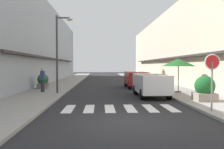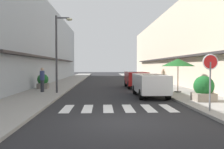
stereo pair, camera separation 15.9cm
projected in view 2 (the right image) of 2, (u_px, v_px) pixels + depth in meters
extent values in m
plane|color=#232326|center=(109.00, 84.00, 27.79)|extent=(104.73, 104.73, 0.00)
cube|color=gray|center=(64.00, 83.00, 27.59)|extent=(3.15, 66.65, 0.12)
cube|color=gray|center=(152.00, 83.00, 27.98)|extent=(3.15, 66.65, 0.12)
cube|color=#939EA8|center=(31.00, 45.00, 28.65)|extent=(5.00, 44.84, 8.96)
cube|color=#332D2D|center=(55.00, 59.00, 28.82)|extent=(0.50, 31.39, 0.16)
cube|color=#C6B299|center=(184.00, 48.00, 29.38)|extent=(5.00, 44.84, 8.24)
cube|color=#332D2D|center=(161.00, 59.00, 29.32)|extent=(0.50, 31.39, 0.16)
cube|color=silver|center=(67.00, 109.00, 11.46)|extent=(0.45, 2.20, 0.01)
cube|color=silver|center=(88.00, 109.00, 11.50)|extent=(0.45, 2.20, 0.01)
cube|color=silver|center=(108.00, 108.00, 11.54)|extent=(0.45, 2.20, 0.01)
cube|color=silver|center=(128.00, 108.00, 11.58)|extent=(0.45, 2.20, 0.01)
cube|color=silver|center=(148.00, 108.00, 11.62)|extent=(0.45, 2.20, 0.01)
cube|color=silver|center=(168.00, 108.00, 11.65)|extent=(0.45, 2.20, 0.01)
cube|color=silver|center=(150.00, 83.00, 15.94)|extent=(1.76, 4.45, 1.13)
cube|color=black|center=(151.00, 79.00, 15.71)|extent=(1.47, 2.49, 0.56)
cylinder|color=black|center=(135.00, 90.00, 17.40)|extent=(0.22, 0.64, 0.64)
cylinder|color=black|center=(157.00, 90.00, 17.46)|extent=(0.22, 0.64, 0.64)
cylinder|color=black|center=(141.00, 94.00, 14.47)|extent=(0.22, 0.64, 0.64)
cylinder|color=black|center=(168.00, 94.00, 14.53)|extent=(0.22, 0.64, 0.64)
cube|color=maroon|center=(136.00, 78.00, 22.61)|extent=(1.78, 4.38, 1.13)
cube|color=black|center=(136.00, 75.00, 22.38)|extent=(1.49, 2.45, 0.56)
cylinder|color=black|center=(126.00, 83.00, 24.04)|extent=(0.22, 0.64, 0.64)
cylinder|color=black|center=(142.00, 83.00, 24.09)|extent=(0.22, 0.64, 0.64)
cylinder|color=black|center=(129.00, 85.00, 21.17)|extent=(0.22, 0.64, 0.64)
cylinder|color=black|center=(147.00, 85.00, 21.22)|extent=(0.22, 0.64, 0.64)
cylinder|color=slate|center=(210.00, 87.00, 10.21)|extent=(0.07, 0.07, 2.04)
cylinder|color=red|center=(210.00, 62.00, 10.18)|extent=(0.64, 0.03, 0.64)
torus|color=white|center=(210.00, 62.00, 10.18)|extent=(0.65, 0.05, 0.65)
cylinder|color=#38383D|center=(56.00, 54.00, 17.15)|extent=(0.14, 0.14, 5.35)
cylinder|color=#38383D|center=(63.00, 18.00, 17.08)|extent=(0.90, 0.10, 0.10)
ellipsoid|color=beige|center=(69.00, 19.00, 17.10)|extent=(0.44, 0.28, 0.20)
cylinder|color=#262626|center=(178.00, 92.00, 17.70)|extent=(0.48, 0.48, 0.06)
cylinder|color=#4C3823|center=(178.00, 77.00, 17.66)|extent=(0.06, 0.06, 2.13)
cone|color=#19511E|center=(178.00, 62.00, 17.62)|extent=(2.38, 2.38, 0.55)
cube|color=gray|center=(204.00, 97.00, 13.23)|extent=(1.05, 1.05, 0.43)
sphere|color=#195623|center=(204.00, 86.00, 13.21)|extent=(1.08, 1.08, 1.08)
cube|color=slate|center=(43.00, 86.00, 20.39)|extent=(0.84, 0.84, 0.45)
sphere|color=#195623|center=(43.00, 79.00, 20.37)|extent=(0.91, 0.91, 0.91)
cube|color=gray|center=(158.00, 81.00, 27.55)|extent=(0.75, 0.75, 0.36)
sphere|color=#236628|center=(158.00, 77.00, 27.53)|extent=(0.69, 0.69, 0.69)
cylinder|color=#282B33|center=(42.00, 86.00, 17.78)|extent=(0.26, 0.26, 0.85)
cylinder|color=navy|center=(42.00, 76.00, 17.75)|extent=(0.34, 0.34, 0.67)
sphere|color=tan|center=(42.00, 69.00, 17.74)|extent=(0.23, 0.23, 0.23)
cylinder|color=#282B33|center=(163.00, 83.00, 20.92)|extent=(0.26, 0.26, 0.80)
cylinder|color=tan|center=(163.00, 75.00, 20.89)|extent=(0.34, 0.34, 0.63)
sphere|color=tan|center=(163.00, 70.00, 20.88)|extent=(0.22, 0.22, 0.22)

